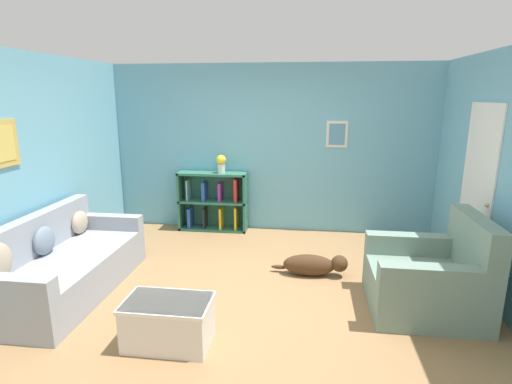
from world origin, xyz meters
TOP-DOWN VIEW (x-y plane):
  - ground_plane at (0.00, 0.00)m, footprint 14.00×14.00m
  - wall_back at (0.00, 2.25)m, footprint 5.60×0.13m
  - wall_left at (-2.55, -0.00)m, footprint 0.13×5.00m
  - couch at (-2.05, -0.24)m, footprint 0.91×1.97m
  - bookshelf at (-0.91, 2.06)m, footprint 1.09×0.30m
  - recliner_chair at (1.84, -0.10)m, footprint 1.06×1.02m
  - coffee_table at (-0.58, -1.01)m, footprint 0.75×0.46m
  - dog at (0.69, 0.53)m, footprint 0.92×0.23m
  - vase at (-0.76, 2.03)m, footprint 0.15×0.15m

SIDE VIEW (x-z plane):
  - ground_plane at x=0.00m, z-range 0.00..0.00m
  - dog at x=0.69m, z-range 0.00..0.27m
  - coffee_table at x=-0.58m, z-range 0.01..0.43m
  - couch at x=-2.05m, z-range -0.12..0.74m
  - recliner_chair at x=1.84m, z-range -0.16..0.83m
  - bookshelf at x=-0.91m, z-range -0.01..0.93m
  - vase at x=-0.76m, z-range 0.96..1.24m
  - wall_back at x=0.00m, z-range 0.00..2.60m
  - wall_left at x=-2.55m, z-range 0.00..2.60m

